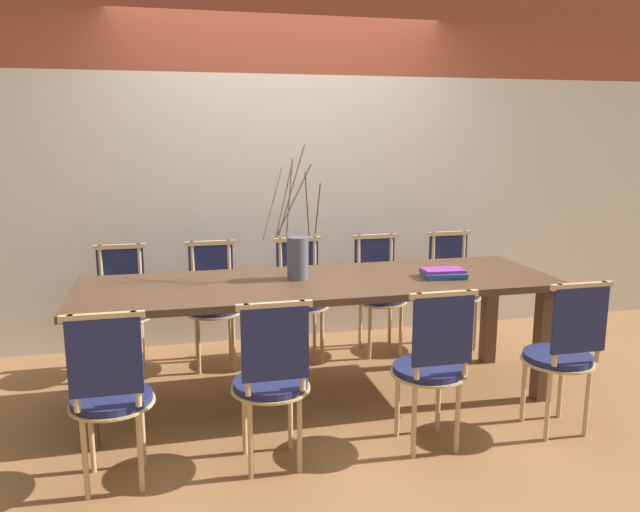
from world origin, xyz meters
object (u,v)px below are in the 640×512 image
Objects in this scene: dining_table at (320,295)px; chair_near_center at (432,362)px; vase_centerpiece at (298,255)px; book_stack at (443,273)px; chair_far_center at (301,294)px.

chair_near_center is at bearing -61.18° from dining_table.
dining_table is at bearing -31.12° from vase_centerpiece.
book_stack is at bearing -11.10° from vase_centerpiece.
dining_table is 0.78m from chair_far_center.
chair_far_center reaches higher than dining_table.
vase_centerpiece is at bearing 168.90° from book_stack.
dining_table is 0.28m from vase_centerpiece.
dining_table is 3.26× the size of chair_near_center.
vase_centerpiece is (-0.12, 0.07, 0.24)m from dining_table.
chair_near_center is 1.09× the size of vase_centerpiece.
dining_table is at bearing 172.58° from book_stack.
vase_centerpiece is (-0.16, -0.68, 0.43)m from chair_far_center.
book_stack is at bearing 62.09° from chair_near_center.
dining_table is 10.31× the size of book_stack.
chair_far_center is (0.03, 0.75, -0.19)m from dining_table.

